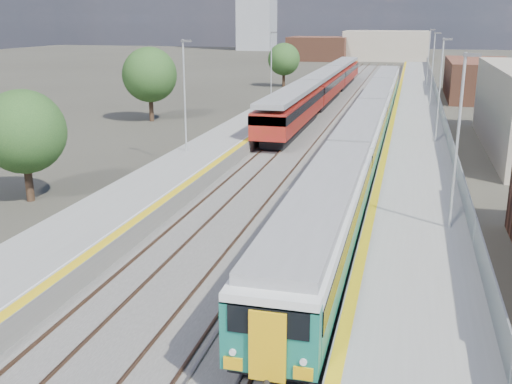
% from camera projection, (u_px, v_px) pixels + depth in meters
% --- Properties ---
extents(ground, '(320.00, 320.00, 0.00)m').
position_uv_depth(ground, '(356.00, 132.00, 54.11)').
color(ground, '#47443A').
rests_on(ground, ground).
extents(ballast_bed, '(10.50, 155.00, 0.06)m').
position_uv_depth(ballast_bed, '(334.00, 126.00, 56.96)').
color(ballast_bed, '#565451').
rests_on(ballast_bed, ground).
extents(tracks, '(8.96, 160.00, 0.17)m').
position_uv_depth(tracks, '(343.00, 122.00, 58.36)').
color(tracks, '#4C3323').
rests_on(tracks, ground).
extents(platform_right, '(4.70, 155.00, 8.52)m').
position_uv_depth(platform_right, '(416.00, 124.00, 55.02)').
color(platform_right, slate).
rests_on(platform_right, ground).
extents(platform_left, '(4.30, 155.00, 8.52)m').
position_uv_depth(platform_left, '(265.00, 118.00, 58.44)').
color(platform_left, slate).
rests_on(platform_left, ground).
extents(buildings, '(72.00, 185.50, 40.00)m').
position_uv_depth(buildings, '(315.00, 15.00, 137.87)').
color(buildings, brown).
rests_on(buildings, ground).
extents(green_train, '(2.65, 73.93, 2.92)m').
position_uv_depth(green_train, '(371.00, 116.00, 49.43)').
color(green_train, black).
rests_on(green_train, ground).
extents(red_train, '(2.90, 58.84, 3.66)m').
position_uv_depth(red_train, '(324.00, 86.00, 71.29)').
color(red_train, black).
rests_on(red_train, ground).
extents(tree_a, '(4.59, 4.59, 6.22)m').
position_uv_depth(tree_a, '(24.00, 132.00, 32.47)').
color(tree_a, '#382619').
rests_on(tree_a, ground).
extents(tree_b, '(5.34, 5.34, 7.23)m').
position_uv_depth(tree_b, '(150.00, 75.00, 58.39)').
color(tree_b, '#382619').
rests_on(tree_b, ground).
extents(tree_c, '(4.74, 4.74, 6.42)m').
position_uv_depth(tree_c, '(284.00, 59.00, 88.60)').
color(tree_c, '#382619').
rests_on(tree_c, ground).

